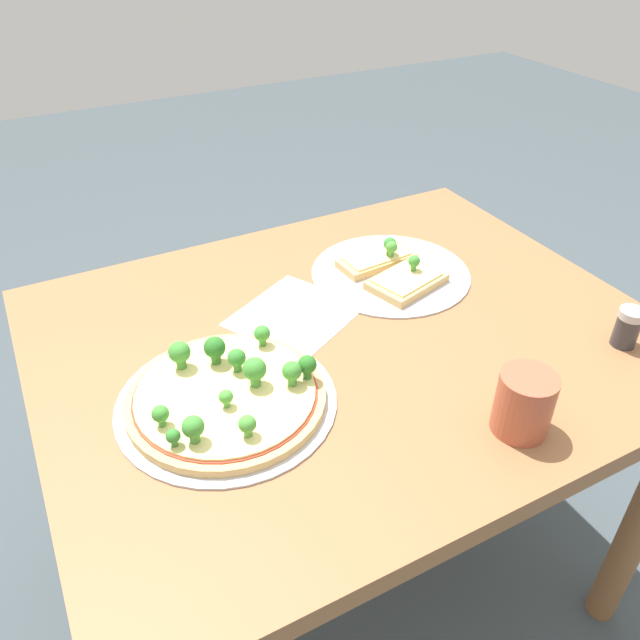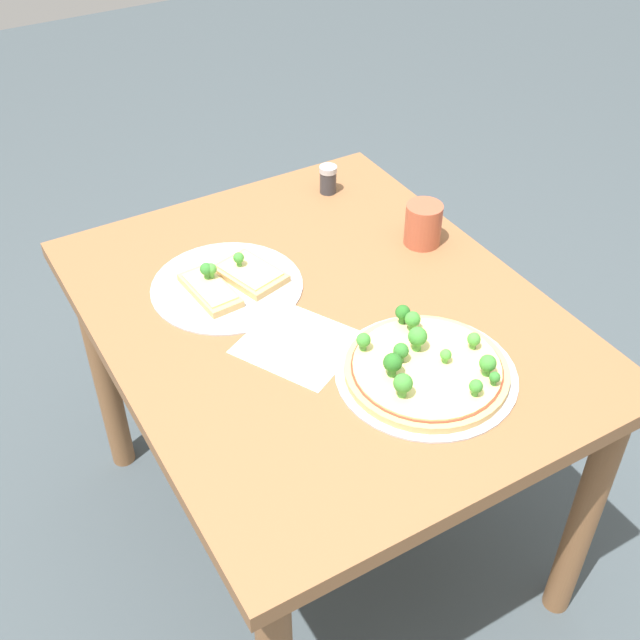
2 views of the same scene
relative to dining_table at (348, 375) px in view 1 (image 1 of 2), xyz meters
The scene contains 7 objects.
ground_plane 0.60m from the dining_table, ahead, with size 8.00×8.00×0.00m, color #3D474C.
dining_table is the anchor object (origin of this frame).
pizza_tray_whole 0.29m from the dining_table, 15.26° to the left, with size 0.33×0.33×0.07m.
pizza_tray_slice 0.24m from the dining_table, 143.39° to the right, with size 0.32×0.32×0.06m.
drinking_cup 0.36m from the dining_table, 107.42° to the left, with size 0.08×0.08×0.10m, color #AD5138.
condiment_shaker 0.48m from the dining_table, 147.95° to the left, with size 0.04×0.04×0.07m.
paper_menu 0.15m from the dining_table, 54.88° to the right, with size 0.20×0.19×0.00m, color white.
Camera 1 is at (0.45, 0.75, 1.35)m, focal length 35.00 mm.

